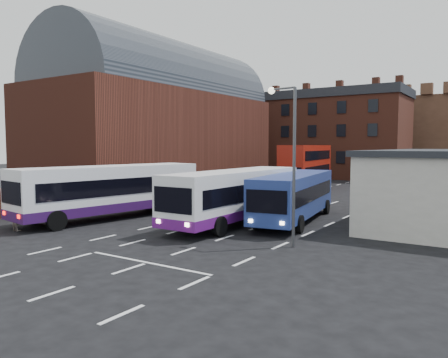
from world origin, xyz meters
The scene contains 11 objects.
ground centered at (0.00, 0.00, 0.00)m, with size 180.00×180.00×0.00m, color black.
railway_station centered at (-15.50, 21.00, 7.64)m, with size 12.00×28.00×16.00m.
forecourt_wall centered at (-10.20, 2.00, 0.90)m, with size 1.20×10.00×1.80m, color #602B1E.
brick_terrace centered at (-6.00, 46.00, 5.50)m, with size 22.00×10.00×11.00m, color brown.
castle_keep centered at (6.00, 66.00, 6.00)m, with size 22.00×22.00×12.00m, color brown.
bus_white_outbound centered at (-4.07, 3.45, 1.92)m, with size 4.59×12.23×3.26m.
bus_white_inbound centered at (3.34, 6.13, 1.81)m, with size 2.85×11.27×3.07m.
bus_blue centered at (5.91, 8.60, 1.67)m, with size 3.94×10.61×2.83m.
bus_red_double centered at (-1.48, 28.17, 2.42)m, with size 3.97×11.63×4.56m.
street_lamp centered at (8.35, 2.48, 4.30)m, with size 1.44×0.39×7.12m.
pedestrian_beige centered at (-5.19, -2.10, 0.67)m, with size 0.65×0.51×1.34m, color #B4A18F.
Camera 1 is at (16.45, -15.17, 4.48)m, focal length 35.00 mm.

